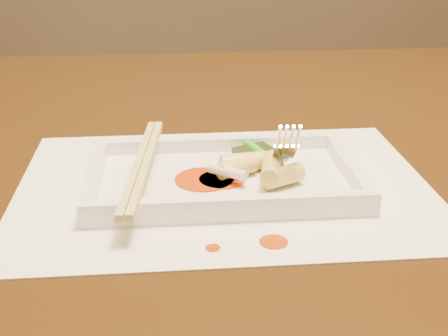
{
  "coord_description": "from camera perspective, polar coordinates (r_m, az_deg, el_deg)",
  "views": [
    {
      "loc": [
        0.03,
        -0.69,
        1.01
      ],
      "look_at": [
        0.08,
        -0.14,
        0.77
      ],
      "focal_mm": 50.0,
      "sensor_mm": 36.0,
      "label": 1
    }
  ],
  "objects": [
    {
      "name": "plate_rim_near",
      "position": [
        0.54,
        0.72,
        -3.38
      ],
      "size": [
        0.26,
        0.01,
        0.01
      ],
      "primitive_type": "cube",
      "color": "white",
      "rests_on": "plate_base"
    },
    {
      "name": "chopstick_b",
      "position": [
        0.6,
        -7.08,
        0.41
      ],
      "size": [
        0.03,
        0.23,
        0.01
      ],
      "primitive_type": "cube",
      "rotation": [
        0.0,
        0.0,
        -0.1
      ],
      "color": "#CFBD67",
      "rests_on": "plate_rim_near"
    },
    {
      "name": "sauce_splatter_a",
      "position": [
        0.51,
        4.56,
        -6.74
      ],
      "size": [
        0.02,
        0.02,
        0.0
      ],
      "primitive_type": "cylinder",
      "color": "#B43505",
      "rests_on": "placemat"
    },
    {
      "name": "veg_piece",
      "position": [
        0.64,
        2.78,
        1.3
      ],
      "size": [
        0.05,
        0.04,
        0.01
      ],
      "primitive_type": "cube",
      "rotation": [
        0.0,
        0.0,
        0.41
      ],
      "color": "black",
      "rests_on": "plate_base"
    },
    {
      "name": "chopstick_a",
      "position": [
        0.6,
        -7.85,
        0.38
      ],
      "size": [
        0.03,
        0.23,
        0.01
      ],
      "primitive_type": "cube",
      "rotation": [
        0.0,
        0.0,
        -0.1
      ],
      "color": "#CFBD67",
      "rests_on": "plate_rim_near"
    },
    {
      "name": "plate_base",
      "position": [
        0.61,
        -0.0,
        -1.21
      ],
      "size": [
        0.26,
        0.16,
        0.01
      ],
      "primitive_type": "cube",
      "color": "white",
      "rests_on": "placemat"
    },
    {
      "name": "scallion_green",
      "position": [
        0.62,
        3.67,
        1.11
      ],
      "size": [
        0.03,
        0.08,
        0.01
      ],
      "primitive_type": "cylinder",
      "rotation": [
        1.57,
        0.0,
        0.3
      ],
      "color": "#2B9D19",
      "rests_on": "plate_base"
    },
    {
      "name": "sauce_splatter_b",
      "position": [
        0.5,
        -1.03,
        -7.3
      ],
      "size": [
        0.01,
        0.01,
        0.0
      ],
      "primitive_type": "cylinder",
      "color": "#B43505",
      "rests_on": "placemat"
    },
    {
      "name": "sauce_blob_0",
      "position": [
        0.6,
        -1.83,
        -1.04
      ],
      "size": [
        0.06,
        0.06,
        0.0
      ],
      "primitive_type": "cylinder",
      "color": "#B43505",
      "rests_on": "plate_base"
    },
    {
      "name": "rice_cake_2",
      "position": [
        0.59,
        4.34,
        -0.0
      ],
      "size": [
        0.03,
        0.05,
        0.02
      ],
      "primitive_type": "cylinder",
      "rotation": [
        1.57,
        0.0,
        2.93
      ],
      "color": "#F4E571",
      "rests_on": "plate_base"
    },
    {
      "name": "plate_rim_right",
      "position": [
        0.63,
        11.37,
        0.16
      ],
      "size": [
        0.01,
        0.14,
        0.01
      ],
      "primitive_type": "cube",
      "color": "white",
      "rests_on": "plate_base"
    },
    {
      "name": "fork",
      "position": [
        0.61,
        6.48,
        6.47
      ],
      "size": [
        0.09,
        0.1,
        0.14
      ],
      "primitive_type": null,
      "color": "silver",
      "rests_on": "plate_base"
    },
    {
      "name": "rice_cake_3",
      "position": [
        0.62,
        1.84,
        0.58
      ],
      "size": [
        0.05,
        0.03,
        0.02
      ],
      "primitive_type": "cylinder",
      "rotation": [
        1.57,
        0.0,
        1.72
      ],
      "color": "#F4E571",
      "rests_on": "plate_base"
    },
    {
      "name": "sauce_blob_1",
      "position": [
        0.6,
        -0.17,
        -1.05
      ],
      "size": [
        0.05,
        0.05,
        0.0
      ],
      "primitive_type": "cylinder",
      "color": "#B43505",
      "rests_on": "plate_base"
    },
    {
      "name": "scallion_white",
      "position": [
        0.59,
        0.32,
        -0.35
      ],
      "size": [
        0.04,
        0.03,
        0.01
      ],
      "primitive_type": "cylinder",
      "rotation": [
        1.57,
        0.0,
        0.95
      ],
      "color": "#EAEACC",
      "rests_on": "plate_base"
    },
    {
      "name": "plate_rim_far",
      "position": [
        0.67,
        -0.58,
        2.23
      ],
      "size": [
        0.26,
        0.01,
        0.01
      ],
      "primitive_type": "cube",
      "color": "white",
      "rests_on": "plate_base"
    },
    {
      "name": "plate_rim_left",
      "position": [
        0.61,
        -11.76,
        -0.68
      ],
      "size": [
        0.01,
        0.14,
        0.01
      ],
      "primitive_type": "cube",
      "color": "white",
      "rests_on": "plate_base"
    },
    {
      "name": "rice_cake_1",
      "position": [
        0.59,
        5.38,
        -0.73
      ],
      "size": [
        0.04,
        0.03,
        0.02
      ],
      "primitive_type": "cylinder",
      "rotation": [
        1.57,
        0.0,
        2.04
      ],
      "color": "#F4E571",
      "rests_on": "plate_base"
    },
    {
      "name": "table",
      "position": [
        0.78,
        -6.91,
        -4.27
      ],
      "size": [
        1.4,
        0.9,
        0.75
      ],
      "color": "black",
      "rests_on": "ground"
    },
    {
      "name": "placemat",
      "position": [
        0.61,
        -0.0,
        -1.62
      ],
      "size": [
        0.4,
        0.3,
        0.0
      ],
      "primitive_type": "cube",
      "color": "white",
      "rests_on": "table"
    },
    {
      "name": "rice_cake_0",
      "position": [
        0.6,
        1.18,
        0.06
      ],
      "size": [
        0.04,
        0.03,
        0.02
      ],
      "primitive_type": "cylinder",
      "rotation": [
        1.57,
        0.0,
        2.05
      ],
      "color": "#F4E571",
      "rests_on": "plate_base"
    }
  ]
}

